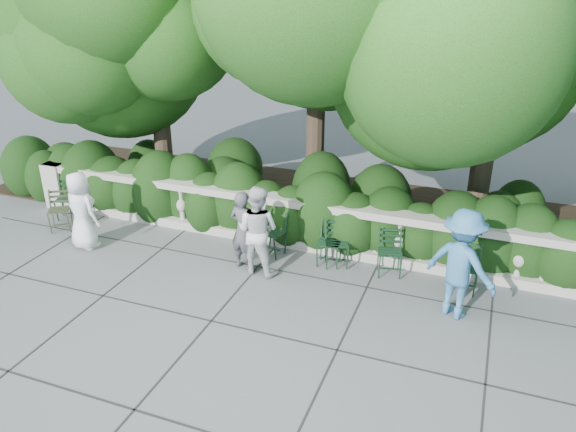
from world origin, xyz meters
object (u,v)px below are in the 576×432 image
(chair_c, at_px, (389,279))
(chair_e, at_px, (337,269))
(person_casual_man, at_px, (257,230))
(person_woman_grey, at_px, (243,231))
(chair_f, at_px, (461,295))
(chair_a, at_px, (67,221))
(chair_d, at_px, (327,268))
(person_older_blue, at_px, (461,264))
(chair_b, at_px, (268,257))
(person_businessman, at_px, (82,211))
(chair_weathered, at_px, (61,233))

(chair_c, distance_m, chair_e, 0.94)
(chair_e, bearing_deg, person_casual_man, -178.50)
(chair_c, relative_size, person_woman_grey, 0.57)
(chair_e, xyz_separation_m, person_woman_grey, (-1.56, -0.52, 0.74))
(person_casual_man, bearing_deg, chair_e, -151.97)
(chair_e, relative_size, chair_f, 1.00)
(chair_a, height_order, chair_d, same)
(chair_c, height_order, person_woman_grey, person_woman_grey)
(chair_c, height_order, person_older_blue, person_older_blue)
(chair_a, bearing_deg, chair_c, -19.06)
(chair_a, distance_m, chair_d, 5.74)
(chair_d, xyz_separation_m, chair_e, (0.18, 0.02, 0.00))
(chair_b, relative_size, person_older_blue, 0.48)
(chair_d, xyz_separation_m, person_businessman, (-4.57, -0.84, 0.76))
(chair_b, distance_m, chair_weathered, 4.35)
(chair_f, height_order, person_casual_man, person_casual_man)
(chair_e, height_order, person_casual_man, person_casual_man)
(chair_c, distance_m, chair_weathered, 6.60)
(chair_f, bearing_deg, person_older_blue, -92.98)
(chair_f, relative_size, person_casual_man, 0.52)
(chair_a, xyz_separation_m, person_casual_man, (4.64, -0.49, 0.81))
(chair_f, height_order, chair_weathered, same)
(chair_f, bearing_deg, person_businessman, -170.85)
(chair_a, relative_size, chair_b, 1.00)
(chair_c, distance_m, chair_d, 1.12)
(person_businessman, relative_size, person_woman_grey, 1.03)
(chair_b, distance_m, chair_e, 1.32)
(chair_a, xyz_separation_m, person_businessman, (1.17, -0.80, 0.76))
(chair_a, bearing_deg, person_casual_man, -25.64)
(chair_b, height_order, person_woman_grey, person_woman_grey)
(chair_a, bearing_deg, person_woman_grey, -25.75)
(chair_d, relative_size, person_woman_grey, 0.57)
(chair_weathered, bearing_deg, chair_b, -24.38)
(chair_e, distance_m, person_older_blue, 2.38)
(chair_e, height_order, person_woman_grey, person_woman_grey)
(person_woman_grey, relative_size, person_casual_man, 0.92)
(chair_a, distance_m, chair_b, 4.60)
(chair_a, bearing_deg, chair_weathered, -80.26)
(chair_b, relative_size, chair_f, 1.00)
(person_casual_man, bearing_deg, person_woman_grey, 0.82)
(chair_a, distance_m, chair_f, 8.09)
(chair_d, distance_m, person_woman_grey, 1.65)
(person_older_blue, bearing_deg, chair_weathered, 23.74)
(chair_c, distance_m, chair_f, 1.23)
(chair_e, relative_size, person_woman_grey, 0.57)
(chair_b, height_order, person_casual_man, person_casual_man)
(chair_a, distance_m, chair_e, 5.92)
(person_woman_grey, bearing_deg, chair_e, -149.18)
(chair_a, bearing_deg, chair_f, -19.79)
(person_woman_grey, bearing_deg, person_older_blue, -170.20)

